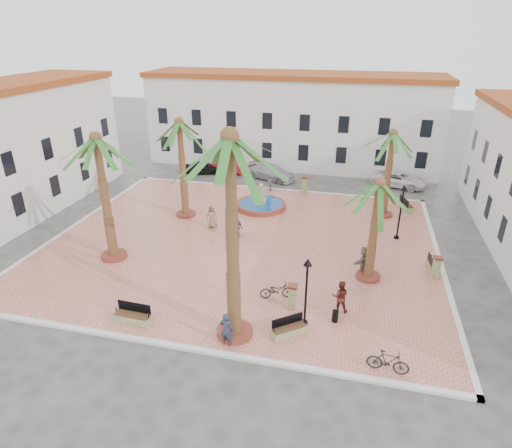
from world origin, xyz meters
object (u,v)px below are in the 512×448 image
object	(u,v)px
pedestrian_fountain_a	(212,216)
palm_sw	(98,153)
car_red	(232,167)
cyclist_b	(340,296)
bench_s	(133,317)
bicycle_a	(277,290)
palm_s	(230,161)
cyclist_a	(226,329)
pedestrian_north	(271,182)
lamppost_e	(402,203)
bollard_e	(436,267)
bench_se	(289,330)
fountain	(261,204)
pedestrian_fountain_b	(237,227)
palm_ne	(392,143)
bollard_se	(292,296)
palm_e	(378,196)
bench_ne	(406,206)
car_white	(398,179)
lamppost_s	(307,281)
pedestrian_east	(363,261)
palm_nw	(180,133)
bollard_n	(305,185)
bench_e	(433,266)
car_silver	(271,172)
bicycle_b	(388,362)
litter_bin	(335,316)
car_black	(204,167)

from	to	relation	value
pedestrian_fountain_a	palm_sw	bearing A→B (deg)	-129.16
car_red	cyclist_b	bearing A→B (deg)	-148.66
bench_s	bicycle_a	world-z (taller)	bench_s
palm_s	bench_s	world-z (taller)	palm_s
palm_s	bench_s	bearing A→B (deg)	-176.54
cyclist_a	pedestrian_north	distance (m)	20.92
lamppost_e	pedestrian_fountain_a	bearing A→B (deg)	-174.22
bollard_e	bench_se	bearing A→B (deg)	-136.33
palm_s	bench_se	xyz separation A→B (m)	(2.56, 0.59, -8.40)
cyclist_a	bicycle_a	distance (m)	4.61
fountain	pedestrian_fountain_b	distance (m)	5.88
palm_ne	bollard_se	xyz separation A→B (m)	(-5.00, -13.89, -5.02)
palm_e	bench_s	xyz separation A→B (m)	(-11.49, -7.12, -4.92)
palm_e	lamppost_e	xyz separation A→B (m)	(1.93, 5.83, -2.50)
bench_ne	pedestrian_fountain_b	world-z (taller)	pedestrian_fountain_b
bicycle_a	car_white	size ratio (longest dim) A/B	0.37
palm_e	lamppost_s	bearing A→B (deg)	-120.53
pedestrian_east	lamppost_e	bearing A→B (deg)	-177.87
palm_nw	bollard_se	bearing A→B (deg)	-45.06
bollard_n	fountain	bearing A→B (deg)	-126.57
bollard_se	car_white	xyz separation A→B (m)	(6.56, 21.65, -0.19)
palm_ne	lamppost_s	size ratio (longest dim) A/B	1.83
bench_se	cyclist_a	xyz separation A→B (m)	(-2.70, -1.43, 0.62)
palm_e	lamppost_s	xyz separation A→B (m)	(-3.08, -5.22, -2.66)
bench_e	pedestrian_fountain_b	bearing A→B (deg)	79.06
palm_s	car_silver	world-z (taller)	palm_s
pedestrian_east	car_silver	size ratio (longest dim) A/B	0.37
bench_se	bicycle_b	xyz separation A→B (m)	(4.53, -1.43, 0.28)
bollard_se	car_white	distance (m)	22.62
bicycle_b	pedestrian_fountain_a	distance (m)	17.15
palm_ne	lamppost_e	size ratio (longest dim) A/B	1.72
bench_s	pedestrian_fountain_b	distance (m)	10.65
bench_ne	bollard_n	distance (m)	8.70
palm_nw	palm_s	bearing A→B (deg)	-58.88
pedestrian_fountain_a	litter_bin	bearing A→B (deg)	-43.66
bicycle_b	pedestrian_north	size ratio (longest dim) A/B	1.09
bicycle_b	pedestrian_east	xyz separation A→B (m)	(-1.18, 7.99, 0.38)
pedestrian_fountain_b	car_white	world-z (taller)	pedestrian_fountain_b
bicycle_b	car_white	bearing A→B (deg)	1.75
lamppost_e	car_silver	world-z (taller)	lamppost_e
bollard_e	bollard_n	bearing A→B (deg)	127.94
palm_nw	car_black	bearing A→B (deg)	102.55
fountain	car_silver	world-z (taller)	fountain
palm_ne	bench_ne	world-z (taller)	palm_ne
lamppost_s	palm_s	bearing A→B (deg)	-153.58
bench_s	lamppost_e	bearing A→B (deg)	46.35
lamppost_e	bicycle_b	distance (m)	13.68
cyclist_b	bench_s	bearing A→B (deg)	14.19
palm_ne	car_black	xyz separation A→B (m)	(-17.56, 7.13, -5.26)
palm_e	lamppost_e	world-z (taller)	palm_e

